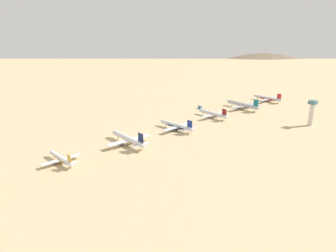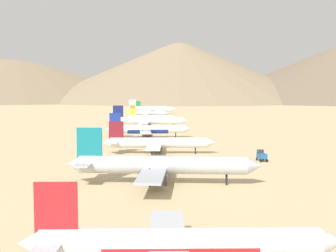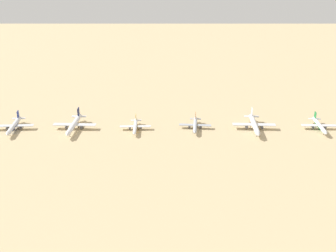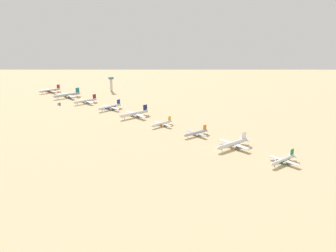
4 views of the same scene
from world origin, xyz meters
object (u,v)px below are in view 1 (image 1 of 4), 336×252
(parked_jet_2, at_px, (213,114))
(parked_jet_5, at_px, (61,158))
(parked_jet_1, at_px, (243,105))
(control_tower, at_px, (312,112))
(parked_jet_3, at_px, (177,126))
(parked_jet_4, at_px, (128,139))
(service_truck, at_px, (200,107))
(parked_jet_0, at_px, (268,98))

(parked_jet_2, xyz_separation_m, parked_jet_5, (-15.27, 179.39, -0.72))
(parked_jet_1, bearing_deg, control_tower, 179.02)
(parked_jet_2, height_order, parked_jet_5, parked_jet_2)
(parked_jet_3, height_order, control_tower, control_tower)
(parked_jet_2, height_order, parked_jet_4, parked_jet_4)
(parked_jet_1, xyz_separation_m, parked_jet_2, (-3.90, 57.87, -0.76))
(parked_jet_2, relative_size, service_truck, 8.16)
(parked_jet_3, relative_size, service_truck, 8.35)
(parked_jet_3, distance_m, parked_jet_4, 58.84)
(parked_jet_3, distance_m, service_truck, 90.80)
(parked_jet_1, bearing_deg, parked_jet_0, -85.02)
(parked_jet_1, xyz_separation_m, service_truck, (34.34, 40.69, -3.05))
(parked_jet_2, height_order, control_tower, control_tower)
(service_truck, bearing_deg, parked_jet_5, 105.23)
(parked_jet_1, height_order, parked_jet_3, parked_jet_1)
(parked_jet_1, height_order, service_truck, parked_jet_1)
(parked_jet_4, xyz_separation_m, parked_jet_5, (-1.93, 60.25, -1.44))
(parked_jet_2, xyz_separation_m, parked_jet_3, (-8.74, 60.48, 0.04))
(service_truck, distance_m, control_tower, 128.89)
(parked_jet_3, height_order, parked_jet_5, parked_jet_3)
(parked_jet_4, bearing_deg, control_tower, -111.90)
(parked_jet_1, relative_size, parked_jet_3, 1.15)
(parked_jet_0, bearing_deg, control_tower, 146.80)
(parked_jet_5, xyz_separation_m, service_truck, (53.51, -196.58, -1.57))
(parked_jet_1, bearing_deg, parked_jet_4, 95.56)
(parked_jet_1, bearing_deg, parked_jet_5, 94.62)
(parked_jet_3, distance_m, control_tower, 139.32)
(parked_jet_0, height_order, parked_jet_3, parked_jet_3)
(parked_jet_2, relative_size, parked_jet_5, 1.18)
(parked_jet_2, distance_m, parked_jet_3, 61.11)
(control_tower, bearing_deg, parked_jet_5, 73.77)
(parked_jet_3, height_order, parked_jet_4, parked_jet_4)
(parked_jet_1, xyz_separation_m, control_tower, (-87.79, 1.51, 9.72))
(control_tower, bearing_deg, parked_jet_4, 68.10)
(parked_jet_1, relative_size, control_tower, 2.00)
(parked_jet_4, bearing_deg, parked_jet_3, -85.52)
(parked_jet_0, relative_size, parked_jet_5, 1.18)
(parked_jet_4, relative_size, control_tower, 1.98)
(parked_jet_5, bearing_deg, parked_jet_2, -85.13)
(parked_jet_1, xyz_separation_m, parked_jet_4, (-17.24, 177.02, -0.04))
(parked_jet_0, distance_m, parked_jet_5, 297.58)
(parked_jet_3, xyz_separation_m, control_tower, (-75.14, -116.85, 10.44))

